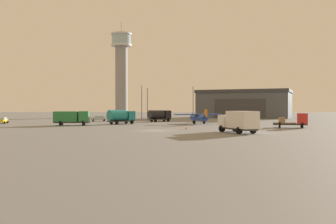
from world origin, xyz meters
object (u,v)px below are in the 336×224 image
Objects in this scene: truck_fuel_tanker_black at (159,115)px; light_post_north at (193,100)px; car_silver at (99,118)px; traffic_cone_near_left at (241,124)px; control_tower at (121,69)px; light_post_west at (147,101)px; truck_box_white at (239,121)px; truck_flatbed_red at (295,121)px; airplane_blue at (199,117)px; truck_box_green at (72,117)px; traffic_cone_near_right at (187,127)px; light_post_east at (142,99)px; car_yellow at (1,120)px; truck_fuel_tanker_teal at (121,116)px.

truck_fuel_tanker_black is 17.70m from light_post_north.
car_silver is (-15.37, 3.49, -0.90)m from truck_fuel_tanker_black.
traffic_cone_near_left is at bearing -79.58° from truck_fuel_tanker_black.
control_tower reaches higher than light_post_west.
traffic_cone_near_left is at bearing -33.64° from truck_box_white.
truck_box_white reaches higher than truck_flatbed_red.
airplane_blue is 1.10× the size of light_post_north.
truck_box_green is at bearing 84.43° from airplane_blue.
truck_box_white is at bearing -53.82° from traffic_cone_near_right.
light_post_east is at bearing 10.56° from airplane_blue.
car_yellow reaches higher than traffic_cone_near_right.
truck_fuel_tanker_teal is 1.35× the size of car_yellow.
light_post_east reaches higher than truck_box_green.
truck_fuel_tanker_black reaches higher than traffic_cone_near_left.
traffic_cone_near_left is at bearing -155.26° from airplane_blue.
truck_box_green is at bearing -165.77° from truck_fuel_tanker_black.
truck_fuel_tanker_teal is 0.65× the size of light_post_west.
control_tower is 43.33m from car_silver.
light_post_north is at bearing 1.40° from light_post_east.
car_yellow is at bearing 163.97° from truck_fuel_tanker_black.
control_tower is at bearing 83.44° from truck_box_green.
traffic_cone_near_right is at bearing -76.48° from control_tower.
light_post_east is at bearing 44.68° from truck_fuel_tanker_teal.
truck_fuel_tanker_teal is (-19.08, 26.78, -0.01)m from truck_box_white.
control_tower is 76.89m from traffic_cone_near_right.
car_silver is at bearing -135.61° from light_post_east.
airplane_blue reaches higher than car_silver.
light_post_north reaches higher than airplane_blue.
traffic_cone_near_right is at bearing -92.40° from truck_fuel_tanker_teal.
airplane_blue is 27.51m from truck_box_white.
truck_box_white reaches higher than truck_box_green.
truck_box_green is 25.35m from traffic_cone_near_right.
truck_fuel_tanker_black is at bearing -3.55° from truck_box_white.
truck_box_white is at bearing 47.62° from car_yellow.
light_post_east is 14.68m from light_post_north.
car_silver is at bearing 160.16° from truck_flatbed_red.
control_tower is 3.71× the size of light_post_west.
control_tower is 4.58× the size of truck_box_white.
traffic_cone_near_left is at bearing 69.01° from car_yellow.
car_silver is (19.52, 11.57, -0.00)m from car_yellow.
control_tower reaches higher than truck_flatbed_red.
traffic_cone_near_left is at bearing -6.83° from truck_box_green.
truck_flatbed_red is 1.38× the size of car_yellow.
truck_fuel_tanker_teal is 26.07m from light_post_east.
traffic_cone_near_left is (50.63, -11.03, -0.40)m from car_yellow.
truck_box_green is at bearing -175.77° from truck_flatbed_red.
light_post_east is at bearing 142.95° from truck_flatbed_red.
airplane_blue is at bearing -93.17° from light_post_north.
light_post_east is at bearing -178.60° from light_post_north.
truck_flatbed_red is 8.58× the size of traffic_cone_near_right.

